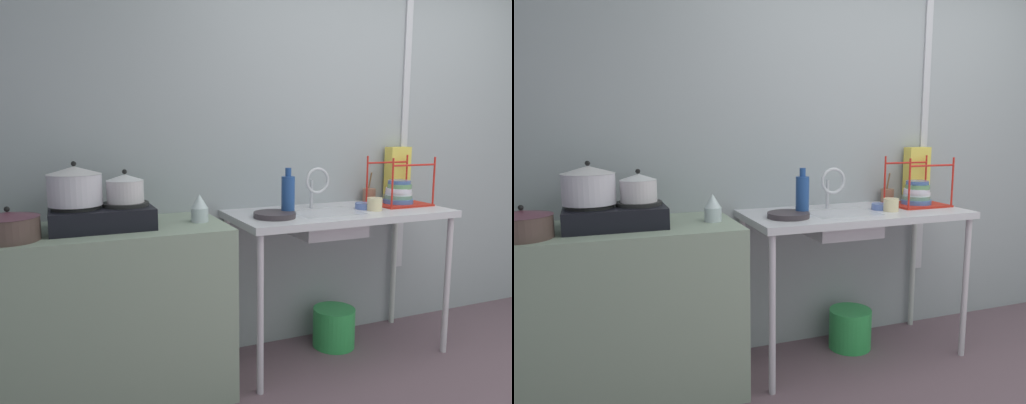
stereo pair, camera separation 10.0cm
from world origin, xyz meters
The scene contains 19 objects.
wall_back centered at (0.00, 1.63, 1.33)m, with size 5.54×0.10×2.66m, color #969CA1.
wall_metal_strip centered at (0.31, 1.57, 1.46)m, with size 0.05×0.01×2.13m, color silver.
counter_concrete centered at (-1.71, 1.29, 0.45)m, with size 1.17×0.58×0.89m, color gray.
counter_sink centered at (-0.37, 1.29, 0.82)m, with size 1.32×0.58×0.89m.
stove centered at (-1.72, 1.29, 0.95)m, with size 0.48×0.32×0.12m.
pot_on_left_burner centered at (-1.84, 1.29, 1.11)m, with size 0.25×0.25×0.21m.
pot_on_right_burner centered at (-1.61, 1.29, 1.09)m, with size 0.18×0.18×0.16m.
pot_beside_stove centered at (-2.12, 1.16, 0.96)m, with size 0.26×0.26×0.15m.
percolator centered at (-1.24, 1.26, 0.97)m, with size 0.09×0.09×0.15m.
sink_basin centered at (-0.48, 1.26, 0.83)m, with size 0.39×0.29×0.14m, color silver.
faucet centered at (-0.48, 1.37, 1.06)m, with size 0.16×0.09×0.25m.
frying_pan centered at (-0.83, 1.22, 0.91)m, with size 0.23×0.23×0.03m, color #362E33.
dish_rack centered at (0.09, 1.33, 0.96)m, with size 0.34×0.27×0.31m.
cup_by_rack centered at (-0.18, 1.20, 0.93)m, with size 0.09×0.09×0.08m, color beige.
small_bowl_on_drainboard centered at (-0.21, 1.28, 0.91)m, with size 0.11×0.11×0.04m, color #576DB2.
bottle_by_sink centered at (-0.73, 1.25, 1.01)m, with size 0.07×0.07×0.27m.
cereal_box centered at (0.23, 1.52, 1.07)m, with size 0.17×0.08×0.36m, color #E7D04F.
utensil_jar centered at (0.00, 1.52, 0.94)m, with size 0.08×0.08×0.20m.
bucket_on_floor centered at (-0.34, 1.37, 0.12)m, with size 0.27×0.27×0.25m, color green.
Camera 2 is at (-1.83, -1.16, 1.37)m, focal length 33.88 mm.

